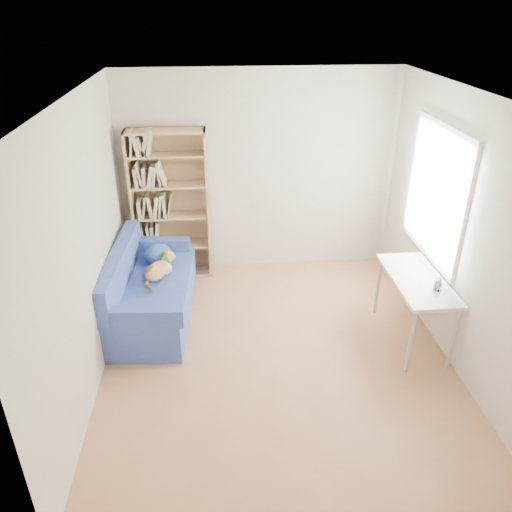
{
  "coord_description": "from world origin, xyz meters",
  "views": [
    {
      "loc": [
        -0.57,
        -4.11,
        3.3
      ],
      "look_at": [
        -0.16,
        0.6,
        0.85
      ],
      "focal_mm": 35.0,
      "sensor_mm": 36.0,
      "label": 1
    }
  ],
  "objects": [
    {
      "name": "room_shell",
      "position": [
        0.1,
        0.03,
        1.64
      ],
      "size": [
        3.54,
        4.04,
        2.62
      ],
      "color": "silver",
      "rests_on": "ground"
    },
    {
      "name": "desk",
      "position": [
        1.47,
        0.15,
        0.67
      ],
      "size": [
        0.52,
        1.14,
        0.75
      ],
      "color": "white",
      "rests_on": "ground"
    },
    {
      "name": "sofa",
      "position": [
        -1.36,
        0.83,
        0.32
      ],
      "size": [
        0.93,
        1.78,
        0.85
      ],
      "rotation": [
        0.0,
        0.0,
        -0.06
      ],
      "color": "navy",
      "rests_on": "ground"
    },
    {
      "name": "bookshelf",
      "position": [
        -1.13,
        1.83,
        0.89
      ],
      "size": [
        0.96,
        0.3,
        1.93
      ],
      "color": "tan",
      "rests_on": "ground"
    },
    {
      "name": "pen_cup",
      "position": [
        1.57,
        -0.09,
        0.8
      ],
      "size": [
        0.08,
        0.08,
        0.15
      ],
      "color": "white",
      "rests_on": "desk"
    },
    {
      "name": "ground",
      "position": [
        0.0,
        0.0,
        0.0
      ],
      "size": [
        4.0,
        4.0,
        0.0
      ],
      "primitive_type": "plane",
      "color": "#9B6A46",
      "rests_on": "ground"
    }
  ]
}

